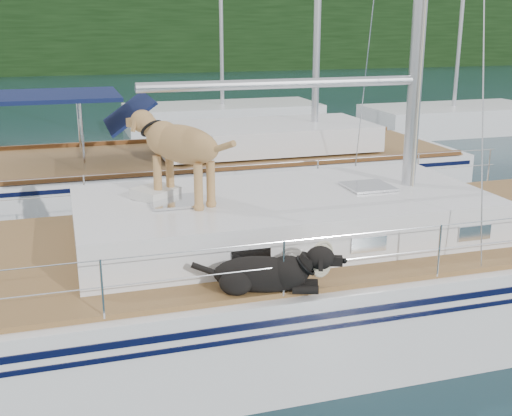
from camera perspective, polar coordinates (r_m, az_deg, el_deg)
name	(u,v)px	position (r m, az deg, el deg)	size (l,w,h in m)	color
ground	(224,331)	(8.64, -2.83, -10.87)	(120.00, 120.00, 0.00)	black
tree_line	(79,34)	(52.51, -15.47, 14.70)	(90.00, 3.00, 6.00)	black
shore_bank	(81,65)	(53.81, -15.32, 12.17)	(92.00, 1.00, 1.20)	#595147
main_sailboat	(230,283)	(8.37, -2.33, -6.64)	(12.00, 3.90, 14.01)	white
neighbor_sailboat	(218,175)	(14.41, -3.35, 2.95)	(11.00, 3.50, 13.30)	white
bg_boat_center	(223,117)	(24.44, -2.99, 8.05)	(7.20, 3.00, 11.65)	white
bg_boat_east	(453,119)	(24.95, 17.08, 7.55)	(6.40, 3.00, 11.65)	white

